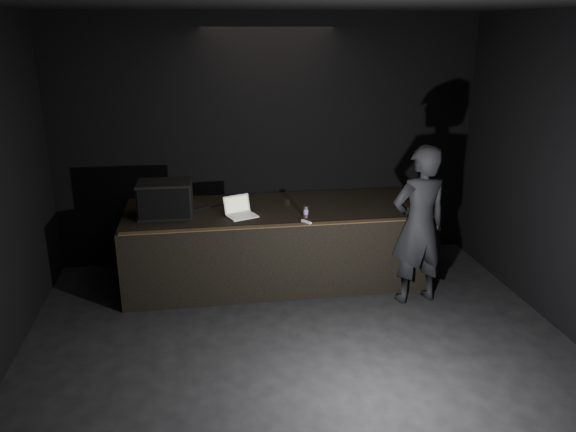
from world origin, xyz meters
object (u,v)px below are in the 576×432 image
(stage_riser, at_px, (277,243))
(stage_monitor, at_px, (165,199))
(beer_can, at_px, (306,212))
(laptop, at_px, (240,211))
(person, at_px, (419,225))

(stage_riser, xyz_separation_m, stage_monitor, (-1.44, -0.10, 0.72))
(stage_monitor, relative_size, beer_can, 4.65)
(beer_can, bearing_deg, laptop, 165.86)
(beer_can, height_order, person, person)
(laptop, relative_size, beer_can, 3.03)
(laptop, distance_m, person, 2.25)
(stage_riser, height_order, laptop, laptop)
(stage_monitor, bearing_deg, beer_can, -9.42)
(stage_monitor, relative_size, person, 0.34)
(stage_monitor, distance_m, laptop, 0.96)
(stage_riser, height_order, stage_monitor, stage_monitor)
(laptop, xyz_separation_m, person, (2.13, -0.72, -0.06))
(laptop, xyz_separation_m, beer_can, (0.82, -0.21, 0.01))
(stage_riser, bearing_deg, beer_can, -54.20)
(stage_riser, relative_size, beer_can, 27.05)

